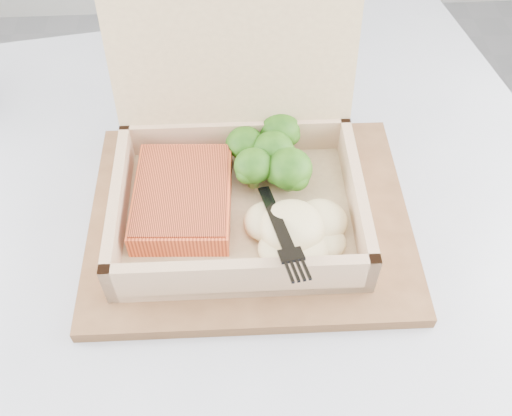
{
  "coord_description": "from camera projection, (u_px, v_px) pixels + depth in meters",
  "views": [
    {
      "loc": [
        -0.57,
        0.08,
        1.18
      ],
      "look_at": [
        -0.55,
        0.41,
        0.77
      ],
      "focal_mm": 40.0,
      "sensor_mm": 36.0,
      "label": 1
    }
  ],
  "objects": [
    {
      "name": "cafe_table",
      "position": [
        219.0,
        347.0,
        0.69
      ],
      "size": [
        0.91,
        0.91,
        0.73
      ],
      "rotation": [
        0.0,
        0.0,
        0.15
      ],
      "color": "black",
      "rests_on": "floor"
    },
    {
      "name": "serving_tray",
      "position": [
        250.0,
        217.0,
        0.56
      ],
      "size": [
        0.31,
        0.25,
        0.01
      ],
      "primitive_type": "cube",
      "rotation": [
        0.0,
        0.0,
        -0.01
      ],
      "color": "brown",
      "rests_on": "cafe_table"
    },
    {
      "name": "takeout_container",
      "position": [
        237.0,
        152.0,
        0.54
      ],
      "size": [
        0.24,
        0.22,
        0.22
      ],
      "rotation": [
        0.0,
        0.0,
        -0.01
      ],
      "color": "tan",
      "rests_on": "serving_tray"
    },
    {
      "name": "salmon_fillet",
      "position": [
        183.0,
        198.0,
        0.54
      ],
      "size": [
        0.1,
        0.12,
        0.02
      ],
      "primitive_type": "cube",
      "rotation": [
        0.0,
        0.0,
        -0.06
      ],
      "color": "orange",
      "rests_on": "takeout_container"
    },
    {
      "name": "broccoli_pile",
      "position": [
        273.0,
        155.0,
        0.57
      ],
      "size": [
        0.1,
        0.1,
        0.04
      ],
      "primitive_type": null,
      "color": "#3B781A",
      "rests_on": "takeout_container"
    },
    {
      "name": "mashed_potatoes",
      "position": [
        292.0,
        227.0,
        0.51
      ],
      "size": [
        0.1,
        0.08,
        0.03
      ],
      "primitive_type": "ellipsoid",
      "color": "beige",
      "rests_on": "takeout_container"
    },
    {
      "name": "plastic_fork",
      "position": [
        270.0,
        201.0,
        0.52
      ],
      "size": [
        0.04,
        0.14,
        0.03
      ],
      "rotation": [
        0.0,
        0.0,
        3.29
      ],
      "color": "black",
      "rests_on": "mashed_potatoes"
    },
    {
      "name": "receipt",
      "position": [
        198.0,
        116.0,
        0.67
      ],
      "size": [
        0.09,
        0.15,
        0.0
      ],
      "primitive_type": "cube",
      "rotation": [
        0.0,
        0.0,
        0.09
      ],
      "color": "white",
      "rests_on": "cafe_table"
    }
  ]
}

